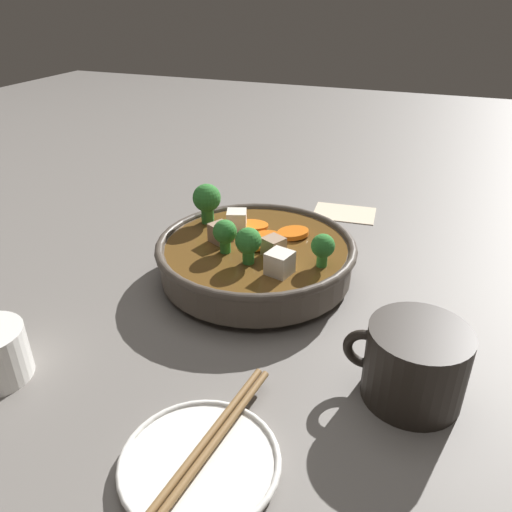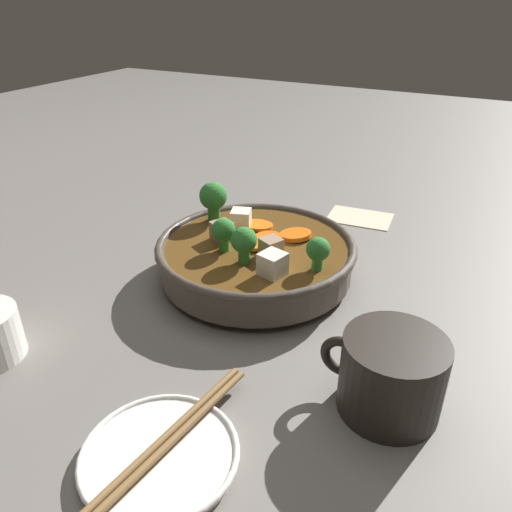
% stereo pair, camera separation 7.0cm
% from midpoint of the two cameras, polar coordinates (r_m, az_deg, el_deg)
% --- Properties ---
extents(ground_plane, '(3.00, 3.00, 0.00)m').
position_cam_midpoint_polar(ground_plane, '(0.71, 2.79, -2.62)').
color(ground_plane, slate).
extents(stirfry_bowl, '(0.28, 0.28, 0.11)m').
position_cam_midpoint_polar(stirfry_bowl, '(0.69, 2.80, 0.14)').
color(stirfry_bowl, '#51473D').
rests_on(stirfry_bowl, ground_plane).
extents(side_saucer, '(0.14, 0.14, 0.01)m').
position_cam_midpoint_polar(side_saucer, '(0.47, -6.52, -21.94)').
color(side_saucer, white).
rests_on(side_saucer, ground_plane).
extents(dark_mug, '(0.12, 0.10, 0.08)m').
position_cam_midpoint_polar(dark_mug, '(0.52, 18.98, -12.89)').
color(dark_mug, black).
rests_on(dark_mug, ground_plane).
extents(napkin, '(0.12, 0.09, 0.00)m').
position_cam_midpoint_polar(napkin, '(0.92, 13.92, 4.28)').
color(napkin, beige).
rests_on(napkin, ground_plane).
extents(chopsticks_pair, '(0.04, 0.23, 0.01)m').
position_cam_midpoint_polar(chopsticks_pair, '(0.46, -6.59, -21.19)').
color(chopsticks_pair, olive).
rests_on(chopsticks_pair, side_saucer).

